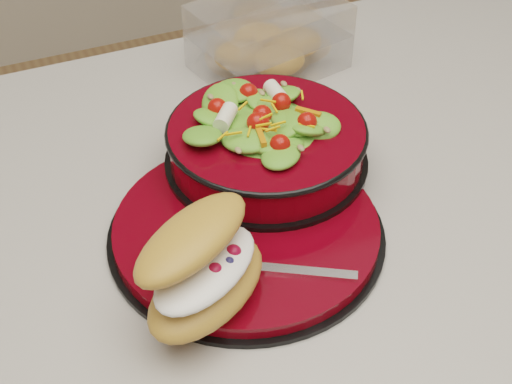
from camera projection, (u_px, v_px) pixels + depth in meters
name	position (u px, v px, depth m)	size (l,w,h in m)	color
island_counter	(325.00, 376.00, 1.16)	(1.24, 0.74, 0.90)	white
dinner_plate	(247.00, 229.00, 0.76)	(0.30, 0.30, 0.02)	black
salad_bowl	(266.00, 137.00, 0.81)	(0.24, 0.24, 0.10)	black
croissant	(203.00, 266.00, 0.65)	(0.16, 0.16, 0.09)	gold
fork	(274.00, 269.00, 0.70)	(0.14, 0.09, 0.00)	silver
pastry_box	(269.00, 40.00, 1.00)	(0.22, 0.18, 0.09)	white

